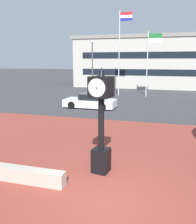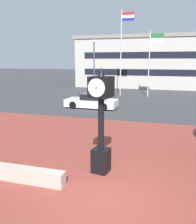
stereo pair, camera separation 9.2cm
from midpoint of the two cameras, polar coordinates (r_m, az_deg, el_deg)
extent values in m
plane|color=#38383A|center=(7.70, 1.52, -19.90)|extent=(200.00, 200.00, 0.00)
cube|color=brown|center=(10.10, 5.47, -11.72)|extent=(44.00, 13.54, 0.01)
cube|color=#ADA393|center=(8.90, -18.17, -14.00)|extent=(3.20, 0.41, 0.50)
cube|color=black|center=(9.06, 0.44, -11.46)|extent=(0.67, 0.67, 0.91)
cylinder|color=black|center=(8.59, 0.46, -2.77)|extent=(0.22, 0.22, 1.92)
cube|color=black|center=(8.34, 0.47, 6.05)|extent=(0.83, 0.83, 0.72)
cylinder|color=silver|center=(8.68, 1.52, 6.29)|extent=(0.62, 0.13, 0.62)
sphere|color=black|center=(8.70, 1.57, 6.30)|extent=(0.05, 0.05, 0.05)
cylinder|color=silver|center=(8.00, -0.66, 5.78)|extent=(0.62, 0.13, 0.62)
sphere|color=black|center=(7.99, -0.72, 5.77)|extent=(0.05, 0.05, 0.05)
cone|color=black|center=(8.30, 0.48, 9.62)|extent=(0.25, 0.25, 0.32)
cube|color=silver|center=(20.97, -2.04, 2.20)|extent=(4.53, 1.97, 0.64)
cube|color=black|center=(20.81, -1.46, 3.69)|extent=(2.10, 1.65, 0.56)
cylinder|color=black|center=(20.70, -6.47, 1.65)|extent=(0.65, 0.24, 0.64)
cylinder|color=black|center=(22.28, -4.68, 2.44)|extent=(0.65, 0.24, 0.64)
cylinder|color=black|center=(19.76, 0.95, 1.23)|extent=(0.65, 0.24, 0.64)
cylinder|color=black|center=(21.41, 2.25, 2.08)|extent=(0.65, 0.24, 0.64)
cylinder|color=silver|center=(28.32, 4.96, 13.47)|extent=(0.12, 0.12, 9.45)
sphere|color=gold|center=(28.82, 5.15, 23.03)|extent=(0.14, 0.14, 0.14)
cube|color=red|center=(28.63, 6.69, 22.33)|extent=(1.35, 0.02, 0.30)
cube|color=white|center=(28.58, 6.67, 21.73)|extent=(1.35, 0.02, 0.30)
cube|color=navy|center=(28.53, 6.66, 21.13)|extent=(1.35, 0.02, 0.30)
cylinder|color=silver|center=(27.89, 11.55, 10.90)|extent=(0.12, 0.12, 7.12)
sphere|color=gold|center=(28.05, 11.88, 18.30)|extent=(0.14, 0.14, 0.14)
cube|color=#19662D|center=(27.96, 13.49, 17.31)|extent=(1.42, 0.02, 0.50)
cube|color=white|center=(27.91, 13.44, 16.30)|extent=(1.42, 0.02, 0.50)
cube|color=#B2ADA3|center=(42.74, 18.68, 10.97)|extent=(31.64, 15.48, 7.22)
cube|color=gray|center=(42.87, 19.04, 16.12)|extent=(32.28, 15.79, 0.50)
cube|color=black|center=(35.03, 19.12, 8.82)|extent=(28.48, 0.04, 0.90)
cube|color=black|center=(35.00, 19.40, 12.75)|extent=(28.48, 0.04, 0.90)
cylinder|color=#4C4C51|center=(26.18, -1.45, 9.71)|extent=(0.14, 0.14, 5.88)
sphere|color=white|center=(26.23, -1.48, 16.47)|extent=(0.36, 0.36, 0.36)
camera|label=1|loc=(0.05, -90.29, -0.06)|focal=38.26mm
camera|label=2|loc=(0.05, 89.71, 0.06)|focal=38.26mm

